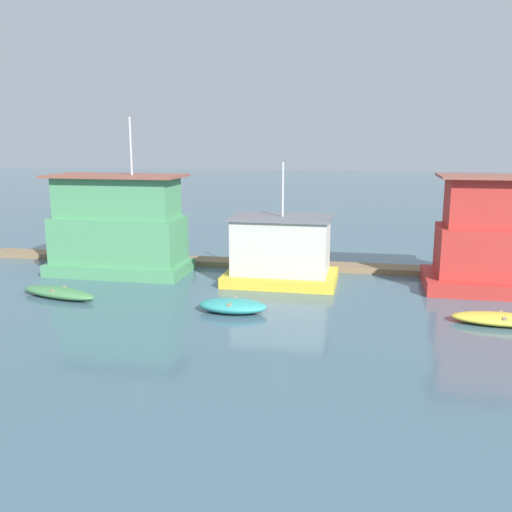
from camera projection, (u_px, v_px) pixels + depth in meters
name	position (u px, v px, depth m)	size (l,w,h in m)	color
ground_plane	(260.00, 279.00, 28.77)	(200.00, 200.00, 0.00)	#426070
dock_walkway	(270.00, 264.00, 31.51)	(33.80, 1.45, 0.30)	#846B4C
houseboat_green	(119.00, 229.00, 29.59)	(7.17, 3.49, 8.02)	#4C9360
houseboat_yellow	(281.00, 252.00, 27.81)	(5.41, 3.67, 5.88)	gold
houseboat_red	(491.00, 241.00, 26.37)	(5.79, 4.06, 5.34)	red
dinghy_green	(58.00, 293.00, 25.39)	(4.16, 2.07, 0.46)	#47844C
dinghy_teal	(233.00, 306.00, 23.25)	(2.84, 1.51, 0.55)	teal
dinghy_yellow	(502.00, 319.00, 21.73)	(3.78, 1.52, 0.42)	yellow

